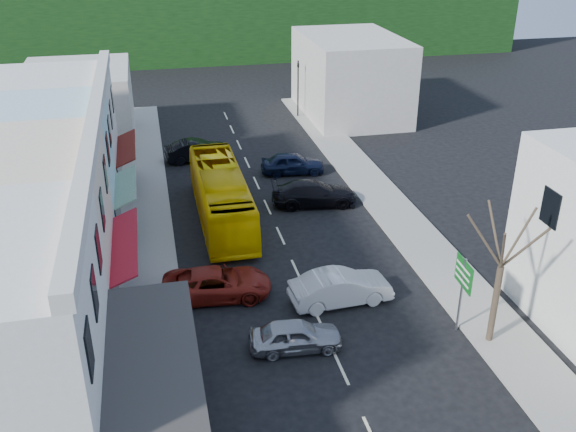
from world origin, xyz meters
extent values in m
plane|color=black|center=(0.00, 0.00, 0.00)|extent=(120.00, 120.00, 0.00)
cube|color=gray|center=(-7.50, 10.00, 0.07)|extent=(3.00, 52.00, 0.15)
cube|color=gray|center=(7.50, 10.00, 0.07)|extent=(3.00, 52.00, 0.15)
cube|color=#5E1710|center=(-8.40, -5.50, 3.05)|extent=(1.30, 7.65, 0.08)
cube|color=beige|center=(-12.50, 3.00, 4.00)|extent=(7.00, 8.00, 8.00)
cube|color=#A91726|center=(-8.40, 3.00, 3.05)|extent=(1.30, 6.80, 0.08)
cube|color=#98C2CA|center=(-12.50, 10.00, 4.00)|extent=(7.00, 6.00, 8.00)
cube|color=#195926|center=(-8.40, 10.00, 3.05)|extent=(1.30, 5.10, 0.08)
cube|color=silver|center=(-12.50, 16.50, 4.00)|extent=(7.00, 7.00, 8.00)
cube|color=#5E1710|center=(-8.40, 16.50, 3.05)|extent=(1.30, 5.95, 0.08)
cube|color=#B7B2A8|center=(-12.00, 27.00, 3.00)|extent=(8.00, 10.00, 6.00)
cube|color=#B7B2A8|center=(11.00, 30.00, 3.50)|extent=(8.00, 12.00, 7.00)
cube|color=black|center=(0.00, 64.00, 6.00)|extent=(80.00, 24.00, 12.00)
imported|color=yellow|center=(-3.01, 10.84, 1.55)|extent=(2.56, 11.61, 3.10)
imported|color=#9FA0A4|center=(-1.53, -2.36, 0.70)|extent=(4.52, 2.12, 1.40)
imported|color=silver|center=(1.37, 0.66, 0.70)|extent=(4.52, 2.11, 1.40)
imported|color=maroon|center=(-4.29, 2.44, 0.70)|extent=(4.74, 2.28, 1.40)
imported|color=black|center=(2.96, 11.73, 0.70)|extent=(4.68, 2.34, 1.40)
imported|color=black|center=(2.82, 17.18, 0.70)|extent=(4.57, 2.26, 1.40)
imported|color=black|center=(-3.49, 21.27, 0.70)|extent=(4.57, 2.28, 1.40)
imported|color=black|center=(-7.99, 0.37, 1.00)|extent=(0.42, 0.61, 1.70)
camera|label=1|loc=(-6.66, -24.01, 17.06)|focal=40.00mm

